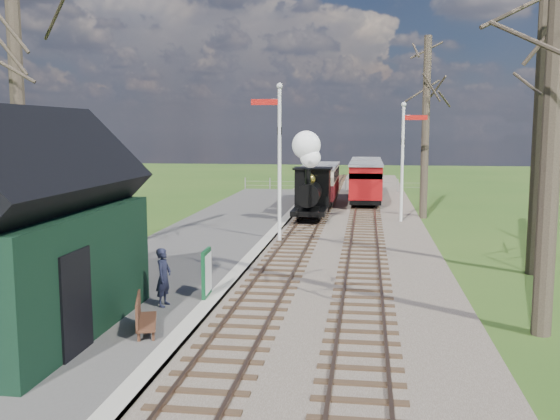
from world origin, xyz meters
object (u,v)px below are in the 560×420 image
Objects in this scene: locomotive at (311,182)px; red_carriage_b at (366,175)px; semaphore_near at (278,151)px; coach at (320,182)px; station_shed at (27,237)px; red_carriage_a at (366,183)px; person at (164,277)px; semaphore_far at (404,153)px; sign_board at (207,273)px; bench at (142,316)px.

locomotive reaches higher than red_carriage_b.
semaphore_near is 0.93× the size of coach.
red_carriage_a is at bearing 74.15° from station_shed.
locomotive is at bearing -1.93° from person.
semaphore_far is 1.21× the size of red_carriage_a.
locomotive is 0.89× the size of red_carriage_a.
semaphore_near is 5.08× the size of sign_board.
red_carriage_b is at bearing 77.68° from locomotive.
station_shed is at bearing -131.00° from sign_board.
station_shed is 4.51× the size of bench.
red_carriage_b is at bearing 90.00° from red_carriage_a.
station_shed is 0.94× the size of coach.
red_carriage_a is 22.43m from person.
bench is at bearing -94.89° from coach.
semaphore_near is 10.10m from person.
red_carriage_b is (2.60, 5.90, -0.03)m from coach.
semaphore_near reaches higher than person.
coach is at bearing -171.26° from red_carriage_a.
coach is 6.45m from red_carriage_b.
red_carriage_b is (2.61, 11.96, -0.55)m from locomotive.
red_carriage_a is at bearing -6.23° from person.
coach is at bearing -113.78° from red_carriage_b.
semaphore_far is 1.21× the size of red_carriage_b.
semaphore_near reaches higher than red_carriage_b.
semaphore_far is at bearing 68.56° from sign_board.
station_shed reaches higher than red_carriage_b.
locomotive reaches higher than person.
bench is at bearing -109.92° from semaphore_far.
person is (-1.42, -9.62, -2.71)m from semaphore_near.
station_shed is 1.33× the size of red_carriage_a.
locomotive reaches higher than red_carriage_a.
red_carriage_a is at bearing 74.67° from semaphore_near.
coach is 1.42× the size of red_carriage_b.
coach is 1.42× the size of red_carriage_a.
red_carriage_a is 3.87× the size of sign_board.
red_carriage_b is 3.32× the size of person.
semaphore_near reaches higher than station_shed.
coach is 23.61m from bench.
sign_board is 3.06m from bench.
semaphore_far is 17.12m from person.
person is at bearing -112.80° from semaphore_far.
locomotive is at bearing -177.75° from semaphore_far.
semaphore_far is at bearing 49.40° from semaphore_near.
red_carriage_a is at bearing 8.74° from coach.
red_carriage_a reaches higher than person.
coach reaches higher than red_carriage_b.
red_carriage_b is 29.78m from bench.
semaphore_far is 1.36× the size of locomotive.
semaphore_near reaches higher than bench.
station_shed is 30.59m from red_carriage_b.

